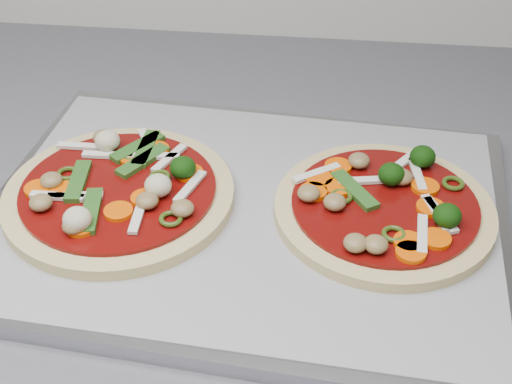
# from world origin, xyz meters

# --- Properties ---
(countertop) EXTENTS (3.60, 0.60, 0.04)m
(countertop) POSITION_xyz_m (0.00, 1.30, 0.88)
(countertop) COLOR #585960
(countertop) RESTS_ON base_cabinet
(baking_tray) EXTENTS (0.49, 0.38, 0.01)m
(baking_tray) POSITION_xyz_m (-0.02, 1.22, 0.91)
(baking_tray) COLOR #9A9A9F
(baking_tray) RESTS_ON countertop
(parchment) EXTENTS (0.46, 0.35, 0.00)m
(parchment) POSITION_xyz_m (-0.02, 1.22, 0.92)
(parchment) COLOR #999A9E
(parchment) RESTS_ON baking_tray
(pizza_left) EXTENTS (0.26, 0.26, 0.03)m
(pizza_left) POSITION_xyz_m (-0.14, 1.21, 0.93)
(pizza_left) COLOR tan
(pizza_left) RESTS_ON parchment
(pizza_right) EXTENTS (0.23, 0.23, 0.03)m
(pizza_right) POSITION_xyz_m (0.10, 1.22, 0.93)
(pizza_right) COLOR tan
(pizza_right) RESTS_ON parchment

